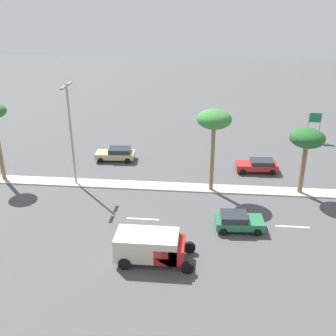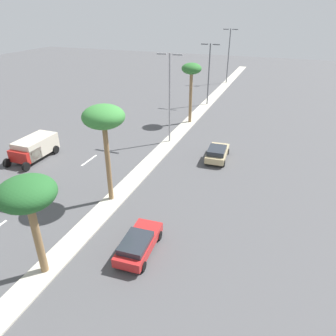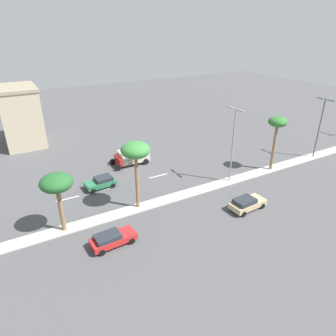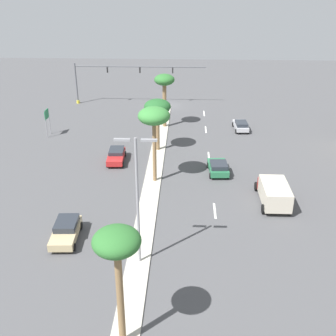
% 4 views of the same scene
% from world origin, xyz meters
% --- Properties ---
extents(ground_plane, '(160.00, 160.00, 0.00)m').
position_xyz_m(ground_plane, '(0.00, 37.84, 0.00)').
color(ground_plane, '#4C4C4F').
extents(median_curb, '(1.80, 97.30, 0.12)m').
position_xyz_m(median_curb, '(0.00, 48.65, 0.06)').
color(median_curb, '#B7B2A3').
rests_on(median_curb, ground).
extents(lane_stripe_center, '(0.20, 2.80, 0.01)m').
position_xyz_m(lane_stripe_center, '(-6.28, 25.79, 0.01)').
color(lane_stripe_center, silver).
rests_on(lane_stripe_center, ground).
extents(lane_stripe_trailing, '(0.20, 2.80, 0.01)m').
position_xyz_m(lane_stripe_trailing, '(-6.28, 33.74, 0.01)').
color(lane_stripe_trailing, silver).
rests_on(lane_stripe_trailing, ground).
extents(palm_tree_center, '(3.21, 3.21, 6.41)m').
position_xyz_m(palm_tree_center, '(0.01, 19.38, 5.49)').
color(palm_tree_center, olive).
rests_on(palm_tree_center, median_curb).
extents(palm_tree_mid, '(3.22, 3.22, 8.03)m').
position_xyz_m(palm_tree_mid, '(-0.25, 27.93, 7.06)').
color(palm_tree_mid, olive).
rests_on(palm_tree_mid, median_curb).
extents(palm_tree_outboard, '(2.62, 2.62, 7.91)m').
position_xyz_m(palm_tree_outboard, '(0.07, 49.19, 6.91)').
color(palm_tree_outboard, olive).
rests_on(palm_tree_outboard, median_curb).
extents(street_lamp_center, '(2.90, 0.24, 10.03)m').
position_xyz_m(street_lamp_center, '(-0.11, 41.54, 5.98)').
color(street_lamp_center, gray).
rests_on(street_lamp_center, median_curb).
extents(street_lamp_inboard, '(2.90, 0.24, 9.38)m').
position_xyz_m(street_lamp_inboard, '(0.08, 58.76, 5.64)').
color(street_lamp_inboard, '#515459').
rests_on(street_lamp_inboard, median_curb).
extents(street_lamp_leading, '(2.90, 0.24, 10.47)m').
position_xyz_m(street_lamp_leading, '(-0.25, 76.30, 6.21)').
color(street_lamp_leading, '#515459').
rests_on(street_lamp_leading, median_curb).
extents(sedan_red_right, '(2.15, 4.48, 1.35)m').
position_xyz_m(sedan_red_right, '(4.67, 22.95, 0.74)').
color(sedan_red_right, red).
rests_on(sedan_red_right, ground).
extents(sedan_green_inboard, '(2.31, 3.99, 1.42)m').
position_xyz_m(sedan_green_inboard, '(-7.07, 25.73, 0.76)').
color(sedan_green_inboard, '#287047').
rests_on(sedan_green_inboard, ground).
extents(sedan_tan_center, '(2.28, 4.50, 1.47)m').
position_xyz_m(sedan_tan_center, '(6.31, 38.74, 0.78)').
color(sedan_tan_center, tan).
rests_on(sedan_tan_center, ground).
extents(box_truck, '(2.70, 5.70, 2.20)m').
position_xyz_m(box_truck, '(-11.91, 32.10, 1.23)').
color(box_truck, '#B21E19').
rests_on(box_truck, ground).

